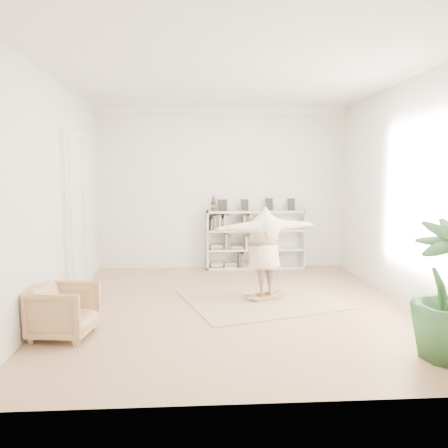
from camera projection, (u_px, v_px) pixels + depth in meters
name	position (u px, v px, depth m)	size (l,w,h in m)	color
floor	(233.00, 306.00, 7.00)	(6.00, 6.00, 0.00)	#98744E
room_shell	(222.00, 110.00, 9.52)	(6.00, 6.00, 6.00)	silver
doors	(80.00, 213.00, 7.96)	(0.09, 1.78, 2.92)	white
bookshelf	(255.00, 240.00, 9.77)	(2.20, 0.35, 1.64)	silver
armchair	(64.00, 311.00, 5.66)	(0.73, 0.75, 0.68)	tan
rug	(263.00, 299.00, 7.35)	(2.50, 2.00, 0.02)	tan
rocker_board	(263.00, 296.00, 7.35)	(0.54, 0.42, 0.10)	#9C673E
person	(264.00, 249.00, 7.26)	(1.83, 0.50, 1.49)	beige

